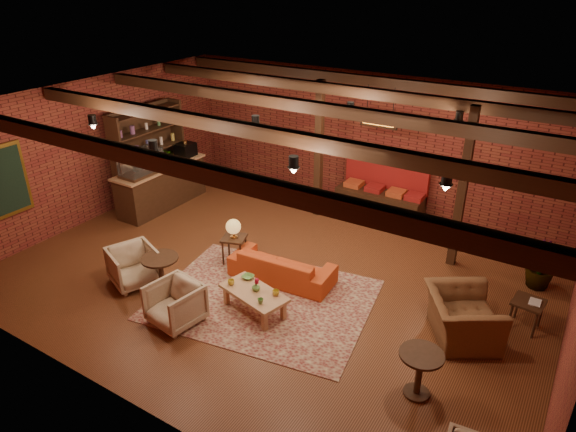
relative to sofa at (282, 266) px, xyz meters
The scene contains 27 objects.
floor 0.48m from the sofa, 127.71° to the left, with size 10.00×10.00×0.00m, color #3D1F0F.
ceiling 2.93m from the sofa, 127.71° to the left, with size 10.00×8.00×0.02m, color black.
wall_back 4.50m from the sofa, 93.09° to the left, with size 10.00×0.02×3.20m, color maroon.
wall_front 3.93m from the sofa, 93.59° to the right, with size 10.00×0.02×3.20m, color maroon.
wall_left 5.40m from the sofa, behind, with size 0.02×8.00×3.20m, color maroon.
ceiling_beams 2.82m from the sofa, 127.71° to the left, with size 9.80×6.40×0.22m, color black, non-canonical shape.
ceiling_pipe 3.20m from the sofa, 96.96° to the left, with size 0.12×0.12×9.60m, color black.
post_left 3.29m from the sofa, 106.01° to the left, with size 0.16×0.16×3.20m, color black.
post_right 3.69m from the sofa, 41.85° to the left, with size 0.16×0.16×3.20m, color black.
service_counter 4.55m from the sofa, 163.30° to the left, with size 0.80×2.50×1.60m, color black, non-canonical shape.
plant_counter 4.59m from the sofa, 160.48° to the left, with size 0.35×0.39×0.30m, color #337F33.
shelving_hutch 5.02m from the sofa, 163.52° to the left, with size 0.52×2.00×2.40m, color black, non-canonical shape.
chalkboard_menu 5.69m from the sofa, 158.82° to the right, with size 0.08×0.96×1.46m, color black.
banquette 3.87m from the sofa, 84.54° to the left, with size 2.10×0.70×1.00m, color maroon, non-canonical shape.
service_sign 3.99m from the sofa, 83.82° to the left, with size 0.86×0.06×0.30m, color orange.
ceiling_spotlights 2.60m from the sofa, 127.71° to the left, with size 6.40×4.40×0.28m, color black, non-canonical shape.
rug 0.80m from the sofa, 84.31° to the right, with size 3.73×2.85×0.01m, color maroon.
sofa is the anchor object (origin of this frame).
coffee_table 1.11m from the sofa, 83.23° to the right, with size 1.32×0.88×0.67m.
side_table_lamp 1.24m from the sofa, behind, with size 0.57×0.57×0.94m.
round_table_left 2.22m from the sofa, 138.62° to the right, with size 0.67×0.67×0.70m.
armchair_a 2.77m from the sofa, 145.55° to the right, with size 0.79×0.74×0.81m, color beige.
armchair_b 2.19m from the sofa, 111.47° to the right, with size 0.78×0.73×0.80m, color beige.
armchair_right 3.34m from the sofa, ahead, with size 1.18×0.76×1.03m, color brown.
side_table_book 4.26m from the sofa, 11.73° to the left, with size 0.52×0.52×0.55m.
round_table_right 3.50m from the sofa, 25.16° to the right, with size 0.61×0.61×0.71m.
plant_tall 4.87m from the sofa, 28.78° to the left, with size 1.51×1.51×2.70m, color #4C7F4C.
Camera 1 is at (4.69, -7.29, 5.37)m, focal length 32.00 mm.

